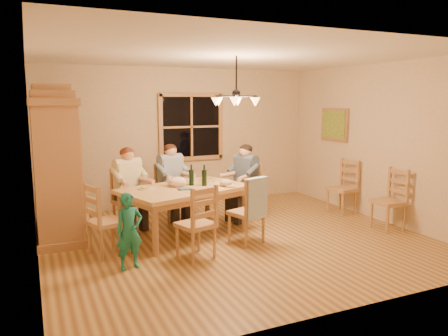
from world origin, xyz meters
name	(u,v)px	position (x,y,z in m)	size (l,w,h in m)	color
floor	(236,239)	(0.00, 0.00, 0.00)	(5.50, 5.50, 0.00)	brown
ceiling	(236,56)	(0.00, 0.00, 2.70)	(5.50, 5.00, 0.02)	white
wall_back	(181,137)	(0.00, 2.50, 1.35)	(5.50, 0.02, 2.70)	#CAB08F
wall_left	(32,160)	(-2.75, 0.00, 1.35)	(0.02, 5.00, 2.70)	#CAB08F
wall_right	(380,143)	(2.75, 0.00, 1.35)	(0.02, 5.00, 2.70)	#CAB08F
window	(191,127)	(0.20, 2.47, 1.55)	(1.30, 0.06, 1.30)	black
painting	(334,125)	(2.71, 1.20, 1.60)	(0.06, 0.78, 0.64)	#9A6B42
chandelier	(236,100)	(0.00, 0.00, 2.08)	(0.77, 0.68, 0.71)	black
armoire	(56,169)	(-2.42, 1.14, 1.06)	(0.66, 1.40, 2.30)	#9A6B42
dining_table	(184,194)	(-0.65, 0.47, 0.66)	(2.12, 1.64, 0.76)	tan
chair_far_left	(129,211)	(-1.35, 1.17, 0.30)	(0.54, 0.53, 0.99)	#AC754C
chair_far_right	(172,203)	(-0.56, 1.42, 0.30)	(0.54, 0.53, 0.99)	#AC754C
chair_near_left	(196,236)	(-0.83, -0.51, 0.30)	(0.54, 0.53, 0.99)	#AC754C
chair_near_right	(246,223)	(0.06, -0.23, 0.30)	(0.54, 0.53, 0.99)	#AC754C
chair_end_left	(107,233)	(-1.88, 0.09, 0.30)	(0.53, 0.54, 0.99)	#AC754C
chair_end_right	(245,203)	(0.59, 0.86, 0.30)	(0.53, 0.54, 0.99)	#AC754C
adult_woman	(128,178)	(-1.35, 1.17, 0.84)	(0.49, 0.51, 0.87)	beige
adult_plaid_man	(171,172)	(-0.56, 1.42, 0.84)	(0.49, 0.51, 0.87)	#2F5683
adult_slate_man	(245,173)	(0.59, 0.86, 0.84)	(0.51, 0.49, 0.87)	#3E4D64
towel	(256,198)	(0.12, -0.41, 0.70)	(0.38, 0.10, 0.58)	#A8C7E4
wine_bottle_a	(191,175)	(-0.49, 0.57, 0.93)	(0.08, 0.08, 0.33)	black
wine_bottle_b	(204,175)	(-0.32, 0.46, 0.93)	(0.08, 0.08, 0.33)	black
plate_woman	(146,188)	(-1.21, 0.57, 0.77)	(0.26, 0.26, 0.02)	white
plate_plaid	(189,181)	(-0.42, 0.89, 0.77)	(0.26, 0.26, 0.02)	white
plate_slate	(220,181)	(0.05, 0.69, 0.77)	(0.26, 0.26, 0.02)	white
wine_glass_a	(169,181)	(-0.83, 0.68, 0.83)	(0.06, 0.06, 0.14)	silver
wine_glass_b	(204,177)	(-0.18, 0.82, 0.83)	(0.06, 0.06, 0.14)	silver
cap	(226,182)	(-0.03, 0.30, 0.82)	(0.20, 0.20, 0.11)	tan
napkin	(185,189)	(-0.71, 0.29, 0.78)	(0.18, 0.14, 0.03)	#476C82
cloth_bundle	(178,182)	(-0.73, 0.55, 0.84)	(0.28, 0.22, 0.15)	beige
child	(129,231)	(-1.71, -0.52, 0.48)	(0.35, 0.23, 0.96)	#1C7E71
chair_spare_front	(388,211)	(2.45, -0.57, 0.30)	(0.43, 0.45, 0.99)	#AC754C
chair_spare_back	(342,197)	(2.45, 0.57, 0.30)	(0.48, 0.50, 0.99)	#AC754C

